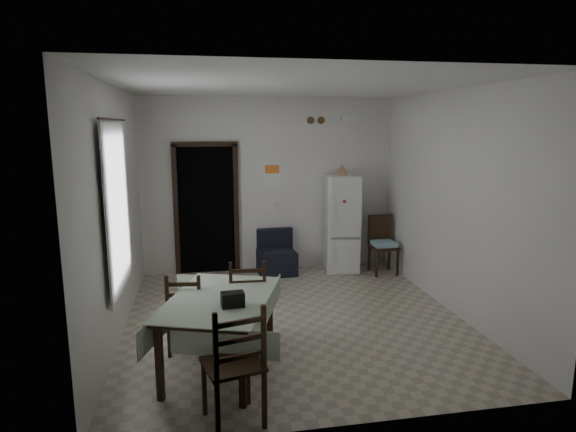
# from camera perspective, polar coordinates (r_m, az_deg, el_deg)

# --- Properties ---
(ground) EXTENTS (4.50, 4.50, 0.00)m
(ground) POSITION_cam_1_polar(r_m,az_deg,el_deg) (6.29, 0.84, -12.11)
(ground) COLOR #A89E89
(ground) RESTS_ON ground
(ceiling) EXTENTS (4.20, 4.50, 0.02)m
(ceiling) POSITION_cam_1_polar(r_m,az_deg,el_deg) (5.81, 0.92, 15.25)
(ceiling) COLOR white
(ceiling) RESTS_ON ground
(wall_back) EXTENTS (4.20, 0.02, 2.90)m
(wall_back) POSITION_cam_1_polar(r_m,az_deg,el_deg) (8.08, -2.25, 3.67)
(wall_back) COLOR silver
(wall_back) RESTS_ON ground
(wall_front) EXTENTS (4.20, 0.02, 2.90)m
(wall_front) POSITION_cam_1_polar(r_m,az_deg,el_deg) (3.75, 7.65, -4.69)
(wall_front) COLOR silver
(wall_front) RESTS_ON ground
(wall_left) EXTENTS (0.02, 4.50, 2.90)m
(wall_left) POSITION_cam_1_polar(r_m,az_deg,el_deg) (5.85, -19.73, 0.34)
(wall_left) COLOR silver
(wall_left) RESTS_ON ground
(wall_right) EXTENTS (0.02, 4.50, 2.90)m
(wall_right) POSITION_cam_1_polar(r_m,az_deg,el_deg) (6.62, 19.03, 1.52)
(wall_right) COLOR silver
(wall_right) RESTS_ON ground
(doorway) EXTENTS (1.06, 0.52, 2.22)m
(doorway) POSITION_cam_1_polar(r_m,az_deg,el_deg) (8.25, -9.67, 0.94)
(doorway) COLOR black
(doorway) RESTS_ON ground
(window_recess) EXTENTS (0.10, 1.20, 1.60)m
(window_recess) POSITION_cam_1_polar(r_m,az_deg,el_deg) (5.65, -20.61, 0.96)
(window_recess) COLOR silver
(window_recess) RESTS_ON ground
(curtain) EXTENTS (0.02, 1.45, 1.85)m
(curtain) POSITION_cam_1_polar(r_m,az_deg,el_deg) (5.63, -19.51, 1.00)
(curtain) COLOR silver
(curtain) RESTS_ON ground
(curtain_rod) EXTENTS (0.02, 1.60, 0.02)m
(curtain_rod) POSITION_cam_1_polar(r_m,az_deg,el_deg) (5.56, -20.03, 10.70)
(curtain_rod) COLOR black
(curtain_rod) RESTS_ON ground
(calendar) EXTENTS (0.28, 0.02, 0.40)m
(calendar) POSITION_cam_1_polar(r_m,az_deg,el_deg) (8.05, -1.89, 4.87)
(calendar) COLOR white
(calendar) RESTS_ON ground
(calendar_image) EXTENTS (0.24, 0.01, 0.14)m
(calendar_image) POSITION_cam_1_polar(r_m,az_deg,el_deg) (8.04, -1.89, 5.57)
(calendar_image) COLOR orange
(calendar_image) RESTS_ON ground
(light_switch) EXTENTS (0.08, 0.02, 0.12)m
(light_switch) POSITION_cam_1_polar(r_m,az_deg,el_deg) (8.14, -1.18, 1.24)
(light_switch) COLOR beige
(light_switch) RESTS_ON ground
(vent_left) EXTENTS (0.12, 0.03, 0.12)m
(vent_left) POSITION_cam_1_polar(r_m,az_deg,el_deg) (8.13, 2.69, 11.27)
(vent_left) COLOR brown
(vent_left) RESTS_ON ground
(vent_right) EXTENTS (0.12, 0.03, 0.12)m
(vent_right) POSITION_cam_1_polar(r_m,az_deg,el_deg) (8.17, 3.95, 11.26)
(vent_right) COLOR brown
(vent_right) RESTS_ON ground
(emergency_light) EXTENTS (0.25, 0.07, 0.09)m
(emergency_light) POSITION_cam_1_polar(r_m,az_deg,el_deg) (8.28, 7.21, 11.40)
(emergency_light) COLOR white
(emergency_light) RESTS_ON ground
(fridge) EXTENTS (0.59, 0.59, 1.63)m
(fridge) POSITION_cam_1_polar(r_m,az_deg,el_deg) (8.12, 6.32, -0.88)
(fridge) COLOR silver
(fridge) RESTS_ON ground
(tan_cone) EXTENTS (0.23, 0.23, 0.18)m
(tan_cone) POSITION_cam_1_polar(r_m,az_deg,el_deg) (7.97, 6.43, 5.51)
(tan_cone) COLOR tan
(tan_cone) RESTS_ON fridge
(navy_seat) EXTENTS (0.64, 0.62, 0.73)m
(navy_seat) POSITION_cam_1_polar(r_m,az_deg,el_deg) (7.98, -1.35, -4.35)
(navy_seat) COLOR black
(navy_seat) RESTS_ON ground
(corner_chair) EXTENTS (0.42, 0.42, 0.96)m
(corner_chair) POSITION_cam_1_polar(r_m,az_deg,el_deg) (8.13, 11.28, -3.43)
(corner_chair) COLOR black
(corner_chair) RESTS_ON ground
(dining_table) EXTENTS (1.39, 1.69, 0.76)m
(dining_table) POSITION_cam_1_polar(r_m,az_deg,el_deg) (5.02, -7.95, -13.64)
(dining_table) COLOR #A3B399
(dining_table) RESTS_ON ground
(black_bag) EXTENTS (0.23, 0.15, 0.14)m
(black_bag) POSITION_cam_1_polar(r_m,az_deg,el_deg) (4.61, -6.58, -9.79)
(black_bag) COLOR black
(black_bag) RESTS_ON dining_table
(dining_chair_far_left) EXTENTS (0.44, 0.44, 0.91)m
(dining_chair_far_left) POSITION_cam_1_polar(r_m,az_deg,el_deg) (5.44, -11.91, -10.96)
(dining_chair_far_left) COLOR black
(dining_chair_far_left) RESTS_ON ground
(dining_chair_far_right) EXTENTS (0.44, 0.44, 0.99)m
(dining_chair_far_right) POSITION_cam_1_polar(r_m,az_deg,el_deg) (5.55, -4.88, -9.82)
(dining_chair_far_right) COLOR black
(dining_chair_far_right) RESTS_ON ground
(dining_chair_near_head) EXTENTS (0.56, 0.56, 1.07)m
(dining_chair_near_head) POSITION_cam_1_polar(r_m,az_deg,el_deg) (4.13, -6.56, -16.86)
(dining_chair_near_head) COLOR black
(dining_chair_near_head) RESTS_ON ground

